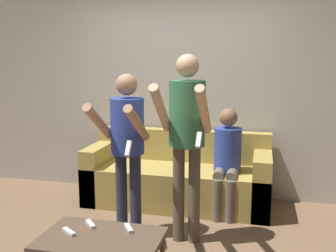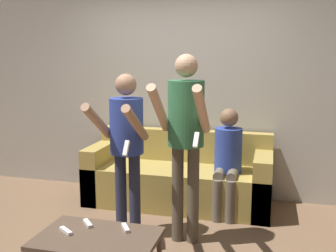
{
  "view_description": "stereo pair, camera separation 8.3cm",
  "coord_description": "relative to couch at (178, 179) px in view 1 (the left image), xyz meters",
  "views": [
    {
      "loc": [
        1.02,
        -3.16,
        1.74
      ],
      "look_at": [
        0.07,
        0.76,
        1.03
      ],
      "focal_mm": 42.0,
      "sensor_mm": 36.0,
      "label": 1
    },
    {
      "loc": [
        1.1,
        -3.14,
        1.74
      ],
      "look_at": [
        0.07,
        0.76,
        1.03
      ],
      "focal_mm": 42.0,
      "sensor_mm": 36.0,
      "label": 2
    }
  ],
  "objects": [
    {
      "name": "ground_plane",
      "position": [
        -0.07,
        -1.24,
        -0.3
      ],
      "size": [
        14.0,
        14.0,
        0.0
      ],
      "primitive_type": "plane",
      "color": "brown"
    },
    {
      "name": "wall_back",
      "position": [
        -0.07,
        0.42,
        1.05
      ],
      "size": [
        6.4,
        0.06,
        2.7
      ],
      "color": "#B7B2A8",
      "rests_on": "ground_plane"
    },
    {
      "name": "couch",
      "position": [
        0.0,
        0.0,
        0.0
      ],
      "size": [
        2.15,
        0.78,
        0.85
      ],
      "color": "#AD9347",
      "rests_on": "ground_plane"
    },
    {
      "name": "person_standing_left",
      "position": [
        -0.29,
        -0.96,
        0.68
      ],
      "size": [
        0.44,
        0.7,
        1.58
      ],
      "color": "#282D47",
      "rests_on": "ground_plane"
    },
    {
      "name": "person_standing_right",
      "position": [
        0.29,
        -0.96,
        0.81
      ],
      "size": [
        0.45,
        0.69,
        1.76
      ],
      "color": "brown",
      "rests_on": "ground_plane"
    },
    {
      "name": "person_seated",
      "position": [
        0.59,
        -0.15,
        0.35
      ],
      "size": [
        0.3,
        0.53,
        1.18
      ],
      "color": "#6B6051",
      "rests_on": "ground_plane"
    },
    {
      "name": "coffee_table",
      "position": [
        -0.17,
        -1.9,
        0.09
      ],
      "size": [
        0.89,
        0.57,
        0.44
      ],
      "color": "brown",
      "rests_on": "ground_plane"
    },
    {
      "name": "remote_near",
      "position": [
        -0.42,
        -1.9,
        0.15
      ],
      "size": [
        0.14,
        0.11,
        0.02
      ],
      "color": "white",
      "rests_on": "coffee_table"
    },
    {
      "name": "remote_mid",
      "position": [
        -0.0,
        -1.74,
        0.15
      ],
      "size": [
        0.11,
        0.15,
        0.02
      ],
      "color": "white",
      "rests_on": "coffee_table"
    },
    {
      "name": "remote_far",
      "position": [
        -0.32,
        -1.74,
        0.15
      ],
      "size": [
        0.13,
        0.14,
        0.02
      ],
      "color": "white",
      "rests_on": "coffee_table"
    }
  ]
}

